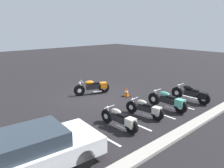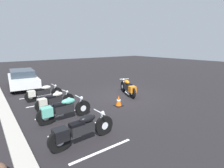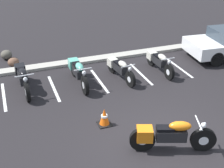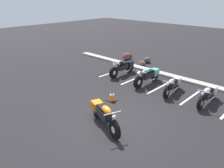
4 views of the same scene
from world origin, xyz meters
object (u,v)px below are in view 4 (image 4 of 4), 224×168
Objects in this scene: parked_bike_2 at (173,85)px; traffic_cone at (112,96)px; parked_bike_3 at (208,94)px; landscape_rock_0 at (147,60)px; parked_bike_0 at (123,67)px; motorcycle_orange_featured at (104,114)px; landscape_rock_2 at (128,57)px; landscape_rock_1 at (142,63)px; parked_bike_1 at (148,75)px.

traffic_cone is at bearing -37.89° from parked_bike_2.
landscape_rock_0 is (-5.75, 3.46, -0.22)m from parked_bike_3.
landscape_rock_0 is at bearing -174.87° from parked_bike_0.
motorcycle_orange_featured is 5.84m from parked_bike_0.
parked_bike_2 is at bearing 105.33° from motorcycle_orange_featured.
parked_bike_0 is 1.14× the size of parked_bike_2.
landscape_rock_0 is 1.50m from landscape_rock_2.
motorcycle_orange_featured is at bearing -65.75° from landscape_rock_0.
parked_bike_2 is (3.61, -0.37, -0.06)m from parked_bike_0.
parked_bike_0 is at bearing -85.43° from landscape_rock_1.
parked_bike_2 is at bearing -34.71° from landscape_rock_1.
parked_bike_0 is 1.11× the size of parked_bike_3.
parked_bike_0 reaches higher than parked_bike_3.
traffic_cone is (0.02, -2.96, -0.23)m from parked_bike_1.
landscape_rock_0 is at bearing -144.46° from parked_bike_1.
parked_bike_1 is (-1.21, 4.67, -0.00)m from motorcycle_orange_featured.
parked_bike_2 is (0.40, 4.51, -0.06)m from motorcycle_orange_featured.
traffic_cone is (-1.59, -2.79, -0.17)m from parked_bike_2.
motorcycle_orange_featured is 4.36× the size of landscape_rock_0.
landscape_rock_2 is (-5.41, 2.96, -0.12)m from parked_bike_2.
parked_bike_0 is 2.01m from parked_bike_1.
parked_bike_1 is at bearing 82.00° from parked_bike_0.
parked_bike_2 is 4.00× the size of landscape_rock_0.
landscape_rock_1 is at bearing 135.81° from motorcycle_orange_featured.
parked_bike_3 is at bearing 85.28° from motorcycle_orange_featured.
motorcycle_orange_featured is 4.52m from parked_bike_2.
landscape_rock_2 is (-3.80, 2.79, -0.18)m from parked_bike_1.
traffic_cone is (2.02, -3.16, -0.22)m from parked_bike_0.
parked_bike_0 is 3.19m from landscape_rock_0.
motorcycle_orange_featured reaches higher than parked_bike_0.
parked_bike_2 is 4.61m from landscape_rock_1.
landscape_rock_1 is (-3.79, 2.62, -0.24)m from parked_bike_2.
landscape_rock_1 is (0.23, -0.90, -0.02)m from landscape_rock_0.
landscape_rock_2 is at bearing -158.09° from landscape_rock_0.
motorcycle_orange_featured reaches higher than landscape_rock_0.
landscape_rock_1 is (-5.53, 2.57, -0.25)m from parked_bike_3.
landscape_rock_0 is (-2.41, 3.35, -0.27)m from parked_bike_1.
parked_bike_1 is at bearing 124.88° from motorcycle_orange_featured.
motorcycle_orange_featured is 1.06× the size of parked_bike_3.
landscape_rock_0 is 6.76m from traffic_cone.
parked_bike_0 is at bearing 143.73° from motorcycle_orange_featured.
parked_bike_1 is 4.13m from landscape_rock_0.
landscape_rock_0 is 0.68× the size of landscape_rock_2.
parked_bike_2 reaches higher than landscape_rock_1.
parked_bike_3 is at bearing 84.42° from parked_bike_0.
motorcycle_orange_featured is 4.03× the size of traffic_cone.
parked_bike_2 is 3.22m from traffic_cone.
parked_bike_2 reaches higher than landscape_rock_2.
parked_bike_1 is at bearing -48.39° from landscape_rock_1.
parked_bike_3 is at bearing -24.92° from landscape_rock_1.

